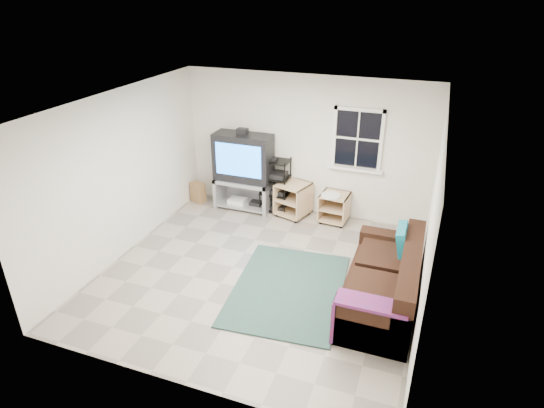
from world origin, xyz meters
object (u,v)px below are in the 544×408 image
at_px(av_rack, 275,188).
at_px(side_table_right, 335,205).
at_px(tv_unit, 244,165).
at_px(side_table_left, 294,198).
at_px(sofa, 385,284).

relative_size(av_rack, side_table_right, 1.87).
distance_m(tv_unit, side_table_right, 1.87).
relative_size(side_table_left, side_table_right, 1.20).
distance_m(av_rack, side_table_right, 1.18).
height_order(side_table_left, sofa, sofa).
relative_size(tv_unit, side_table_right, 2.81).
distance_m(av_rack, side_table_left, 0.42).
bearing_deg(av_rack, side_table_right, -1.32).
bearing_deg(side_table_left, av_rack, 174.72).
height_order(tv_unit, side_table_right, tv_unit).
bearing_deg(tv_unit, side_table_right, 1.68).
distance_m(side_table_right, sofa, 2.48).
bearing_deg(av_rack, tv_unit, -172.55).
bearing_deg(tv_unit, side_table_left, 2.40).
height_order(tv_unit, side_table_left, tv_unit).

